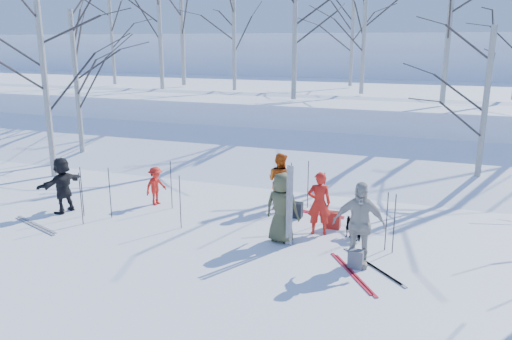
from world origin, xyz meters
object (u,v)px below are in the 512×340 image
at_px(skier_red_seated, 156,186).
at_px(skier_redor_behind, 280,181).
at_px(backpack_red, 334,220).
at_px(backpack_dark, 296,210).
at_px(skier_red_north, 319,203).
at_px(skier_grey_west, 63,185).
at_px(skier_cream_east, 359,224).
at_px(skier_olive_center, 282,208).
at_px(backpack_grey, 356,259).
at_px(dog, 354,229).

bearing_deg(skier_red_seated, skier_redor_behind, -58.70).
xyz_separation_m(backpack_red, backpack_dark, (-1.09, 0.45, -0.01)).
distance_m(skier_red_north, skier_grey_west, 6.85).
relative_size(skier_red_seated, skier_cream_east, 0.61).
distance_m(skier_olive_center, skier_cream_east, 1.96).
distance_m(skier_red_seated, backpack_grey, 6.34).
height_order(skier_redor_behind, backpack_grey, skier_redor_behind).
relative_size(backpack_red, backpack_grey, 1.11).
distance_m(skier_red_seated, dog, 5.70).
bearing_deg(backpack_grey, skier_red_seated, 159.93).
bearing_deg(backpack_dark, backpack_grey, -51.91).
distance_m(dog, backpack_red, 0.77).
distance_m(skier_red_seated, skier_grey_west, 2.45).
relative_size(skier_grey_west, backpack_dark, 3.77).
bearing_deg(skier_cream_east, backpack_red, 107.44).
xyz_separation_m(skier_red_seated, backpack_grey, (5.95, -2.17, -0.35)).
bearing_deg(skier_olive_center, skier_red_seated, -13.00).
bearing_deg(backpack_red, skier_cream_east, -65.53).
bearing_deg(backpack_dark, skier_red_seated, -175.30).
xyz_separation_m(skier_redor_behind, dog, (2.28, -1.51, -0.54)).
distance_m(skier_olive_center, skier_red_north, 1.02).
relative_size(skier_cream_east, backpack_grey, 4.71).
height_order(skier_redor_behind, backpack_dark, skier_redor_behind).
relative_size(skier_olive_center, skier_grey_west, 1.08).
distance_m(skier_grey_west, backpack_dark, 6.25).
height_order(backpack_red, backpack_dark, backpack_red).
height_order(skier_red_north, skier_red_seated, skier_red_north).
height_order(skier_olive_center, dog, skier_olive_center).
xyz_separation_m(skier_cream_east, backpack_grey, (-0.01, -0.13, -0.71)).
bearing_deg(skier_red_north, skier_olive_center, 29.10).
distance_m(skier_cream_east, backpack_red, 2.23).
bearing_deg(skier_cream_east, skier_red_north, 121.48).
xyz_separation_m(skier_red_seated, backpack_dark, (3.99, 0.33, -0.34)).
bearing_deg(skier_redor_behind, backpack_grey, 151.01).
bearing_deg(skier_olive_center, skier_red_north, -127.17).
height_order(skier_cream_east, backpack_red, skier_cream_east).
height_order(skier_cream_east, dog, skier_cream_east).
bearing_deg(skier_grey_west, skier_red_north, 105.72).
relative_size(skier_olive_center, backpack_red, 3.89).
xyz_separation_m(skier_redor_behind, backpack_grey, (2.57, -3.05, -0.59)).
height_order(skier_grey_west, backpack_dark, skier_grey_west).
relative_size(skier_olive_center, skier_red_north, 1.07).
distance_m(skier_grey_west, backpack_grey, 8.00).
xyz_separation_m(skier_olive_center, skier_red_north, (0.69, 0.75, -0.05)).
relative_size(skier_red_seated, backpack_dark, 2.72).
distance_m(skier_redor_behind, backpack_grey, 4.03).
bearing_deg(skier_red_north, skier_cream_east, 109.96).
height_order(skier_olive_center, skier_red_north, skier_olive_center).
relative_size(backpack_grey, backpack_dark, 0.95).
bearing_deg(dog, backpack_red, -94.10).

